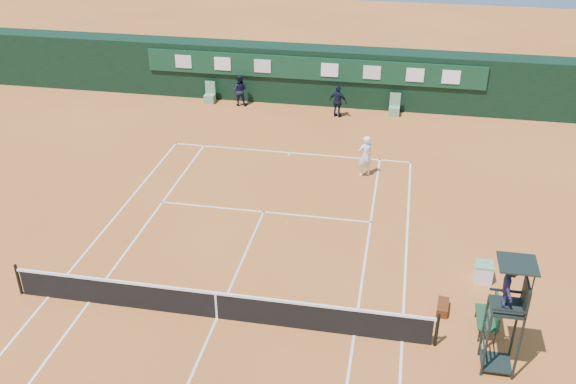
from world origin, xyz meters
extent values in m
plane|color=#C36A2E|center=(0.00, 0.00, 0.00)|extent=(90.00, 90.00, 0.00)
cube|color=white|center=(0.00, 11.88, 0.01)|extent=(11.05, 0.08, 0.01)
cube|color=white|center=(5.49, 0.00, 0.01)|extent=(0.08, 23.85, 0.01)
cube|color=white|center=(-5.49, 0.00, 0.01)|extent=(0.08, 23.85, 0.01)
cube|color=silver|center=(4.12, 0.00, 0.01)|extent=(0.08, 23.85, 0.01)
cube|color=white|center=(-4.12, 0.00, 0.01)|extent=(0.08, 23.85, 0.01)
cube|color=white|center=(0.00, 6.40, 0.01)|extent=(8.31, 0.08, 0.01)
cube|color=silver|center=(0.00, 0.00, 0.01)|extent=(0.08, 12.88, 0.01)
cube|color=white|center=(0.00, 11.73, 0.01)|extent=(0.08, 0.30, 0.01)
cube|color=black|center=(0.00, 0.00, 0.45)|extent=(12.60, 0.04, 0.90)
cube|color=white|center=(0.00, 0.00, 0.93)|extent=(12.80, 0.06, 0.08)
cube|color=silver|center=(0.00, 0.00, 0.46)|extent=(0.06, 0.05, 0.92)
cylinder|color=black|center=(6.40, 0.00, 0.55)|extent=(0.10, 0.10, 1.10)
cylinder|color=black|center=(-6.40, 0.00, 0.55)|extent=(0.10, 0.10, 1.10)
cube|color=black|center=(0.00, 18.75, 1.50)|extent=(40.00, 1.50, 3.00)
cube|color=#0F3722|center=(0.00, 17.94, 2.10)|extent=(18.00, 0.10, 1.20)
cube|color=silver|center=(-7.00, 17.87, 2.10)|extent=(0.90, 0.04, 0.70)
cube|color=white|center=(-4.80, 17.87, 2.10)|extent=(0.90, 0.04, 0.70)
cube|color=silver|center=(-2.60, 17.87, 2.10)|extent=(0.90, 0.04, 0.70)
cube|color=white|center=(1.00, 17.87, 2.10)|extent=(0.90, 0.04, 0.70)
cube|color=silver|center=(3.20, 17.87, 2.10)|extent=(0.90, 0.04, 0.70)
cube|color=white|center=(5.40, 17.87, 2.10)|extent=(0.90, 0.04, 0.70)
cube|color=white|center=(7.20, 17.87, 2.10)|extent=(0.90, 0.04, 0.70)
cube|color=#62966B|center=(-5.50, 17.45, 0.23)|extent=(0.55, 0.50, 0.46)
cube|color=slate|center=(-5.50, 17.67, 0.80)|extent=(0.55, 0.06, 0.70)
cube|color=#61956A|center=(4.50, 17.45, 0.23)|extent=(0.55, 0.50, 0.46)
cube|color=#5F9166|center=(4.50, 17.67, 0.80)|extent=(0.55, 0.06, 0.70)
cylinder|color=black|center=(7.59, -0.95, 1.00)|extent=(0.07, 0.07, 2.00)
cylinder|color=black|center=(7.59, -0.15, 1.00)|extent=(0.07, 0.07, 2.00)
cylinder|color=black|center=(8.39, -0.95, 1.00)|extent=(0.07, 0.07, 2.00)
cylinder|color=black|center=(8.39, -0.15, 1.00)|extent=(0.07, 0.07, 2.00)
cube|color=black|center=(7.99, -0.55, 2.04)|extent=(0.85, 0.85, 0.08)
cube|color=black|center=(8.39, -0.55, 2.45)|extent=(0.06, 0.85, 0.80)
cube|color=black|center=(7.99, -0.97, 2.25)|extent=(0.85, 0.05, 0.06)
cube|color=black|center=(7.99, -0.13, 2.25)|extent=(0.85, 0.05, 0.06)
cylinder|color=black|center=(8.39, -0.95, 2.90)|extent=(0.04, 0.04, 1.00)
cylinder|color=black|center=(8.39, -0.15, 2.90)|extent=(0.04, 0.04, 1.00)
cube|color=black|center=(8.04, -0.55, 3.40)|extent=(0.95, 0.95, 0.04)
cube|color=black|center=(7.99, -0.55, 0.15)|extent=(0.80, 0.80, 0.05)
cube|color=black|center=(7.59, -0.55, 0.40)|extent=(0.04, 0.80, 0.04)
cube|color=black|center=(7.59, -0.55, 0.80)|extent=(0.04, 0.80, 0.04)
cube|color=black|center=(7.59, -0.55, 1.20)|extent=(0.04, 0.80, 0.04)
cube|color=black|center=(7.59, -0.55, 1.60)|extent=(0.04, 0.80, 0.04)
imported|color=black|center=(7.94, -0.55, 2.72)|extent=(0.47, 0.82, 1.28)
cube|color=#183C22|center=(7.83, 0.94, 0.45)|extent=(0.55, 1.20, 0.08)
cube|color=#173B22|center=(8.08, 0.94, 0.80)|extent=(0.06, 1.20, 0.60)
cylinder|color=black|center=(7.61, 0.39, 0.20)|extent=(0.04, 0.04, 0.41)
cylinder|color=black|center=(8.05, 0.39, 0.20)|extent=(0.04, 0.04, 0.41)
cylinder|color=black|center=(7.61, 1.49, 0.20)|extent=(0.04, 0.04, 0.41)
cylinder|color=black|center=(8.05, 1.49, 0.20)|extent=(0.04, 0.04, 0.41)
cube|color=black|center=(6.64, 1.60, 0.14)|extent=(0.40, 0.78, 0.28)
cube|color=silver|center=(7.95, 3.44, 0.30)|extent=(0.55, 0.55, 0.60)
cube|color=#649A6B|center=(7.95, 3.44, 0.62)|extent=(0.57, 0.57, 0.05)
sphere|color=yellow|center=(1.08, 5.71, 0.03)|extent=(0.06, 0.06, 0.06)
imported|color=white|center=(3.55, 10.24, 0.92)|extent=(0.80, 0.73, 1.83)
imported|color=black|center=(-3.78, 17.40, 0.85)|extent=(0.86, 0.69, 1.71)
imported|color=black|center=(1.63, 16.70, 0.84)|extent=(1.06, 0.69, 1.67)
camera|label=1|loc=(4.89, -14.40, 12.51)|focal=40.00mm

